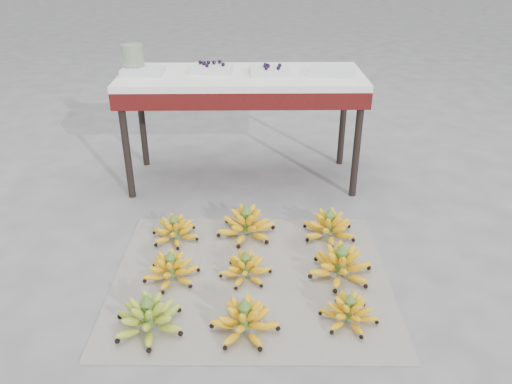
{
  "coord_description": "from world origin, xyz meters",
  "views": [
    {
      "loc": [
        0.02,
        -1.92,
        1.4
      ],
      "look_at": [
        0.05,
        0.29,
        0.26
      ],
      "focal_mm": 35.0,
      "sensor_mm": 36.0,
      "label": 1
    }
  ],
  "objects_px": {
    "bunch_front_center": "(245,320)",
    "tray_far_right": "(332,71)",
    "bunch_back_right": "(329,227)",
    "vendor_table": "(242,87)",
    "bunch_back_left": "(175,230)",
    "bunch_front_left": "(149,317)",
    "tray_left": "(212,68)",
    "bunch_mid_left": "(171,269)",
    "bunch_mid_right": "(341,265)",
    "glass_jar": "(133,59)",
    "bunch_front_right": "(349,312)",
    "tray_far_left": "(143,71)",
    "newspaper_mat": "(251,278)",
    "tray_right": "(270,71)",
    "bunch_mid_center": "(246,268)",
    "bunch_back_center": "(246,225)"
  },
  "relations": [
    {
      "from": "bunch_mid_center",
      "to": "glass_jar",
      "type": "relative_size",
      "value": 1.48
    },
    {
      "from": "bunch_mid_right",
      "to": "bunch_mid_left",
      "type": "bearing_deg",
      "value": 179.8
    },
    {
      "from": "bunch_back_right",
      "to": "bunch_mid_left",
      "type": "bearing_deg",
      "value": -160.44
    },
    {
      "from": "bunch_mid_left",
      "to": "bunch_front_left",
      "type": "bearing_deg",
      "value": -103.59
    },
    {
      "from": "tray_far_left",
      "to": "tray_far_right",
      "type": "relative_size",
      "value": 0.83
    },
    {
      "from": "bunch_front_center",
      "to": "tray_far_right",
      "type": "relative_size",
      "value": 1.0
    },
    {
      "from": "newspaper_mat",
      "to": "bunch_back_right",
      "type": "bearing_deg",
      "value": 40.57
    },
    {
      "from": "bunch_front_left",
      "to": "tray_far_right",
      "type": "bearing_deg",
      "value": 32.5
    },
    {
      "from": "newspaper_mat",
      "to": "bunch_front_right",
      "type": "distance_m",
      "value": 0.49
    },
    {
      "from": "newspaper_mat",
      "to": "bunch_front_left",
      "type": "bearing_deg",
      "value": -140.79
    },
    {
      "from": "bunch_mid_right",
      "to": "tray_right",
      "type": "xyz_separation_m",
      "value": [
        -0.29,
        1.02,
        0.63
      ]
    },
    {
      "from": "vendor_table",
      "to": "bunch_front_center",
      "type": "bearing_deg",
      "value": -89.17
    },
    {
      "from": "bunch_back_left",
      "to": "bunch_front_left",
      "type": "bearing_deg",
      "value": -114.64
    },
    {
      "from": "bunch_back_left",
      "to": "tray_left",
      "type": "xyz_separation_m",
      "value": [
        0.17,
        0.76,
        0.65
      ]
    },
    {
      "from": "bunch_back_right",
      "to": "bunch_back_center",
      "type": "bearing_deg",
      "value": 172.47
    },
    {
      "from": "newspaper_mat",
      "to": "bunch_mid_left",
      "type": "height_order",
      "value": "bunch_mid_left"
    },
    {
      "from": "bunch_back_center",
      "to": "bunch_back_right",
      "type": "height_order",
      "value": "bunch_back_center"
    },
    {
      "from": "bunch_mid_right",
      "to": "bunch_back_center",
      "type": "xyz_separation_m",
      "value": [
        -0.43,
        0.36,
        0.0
      ]
    },
    {
      "from": "bunch_front_center",
      "to": "bunch_back_left",
      "type": "height_order",
      "value": "bunch_front_center"
    },
    {
      "from": "bunch_back_left",
      "to": "glass_jar",
      "type": "distance_m",
      "value": 1.07
    },
    {
      "from": "bunch_front_center",
      "to": "tray_left",
      "type": "bearing_deg",
      "value": 103.43
    },
    {
      "from": "vendor_table",
      "to": "tray_right",
      "type": "bearing_deg",
      "value": -7.81
    },
    {
      "from": "bunch_back_right",
      "to": "glass_jar",
      "type": "height_order",
      "value": "glass_jar"
    },
    {
      "from": "bunch_mid_left",
      "to": "tray_left",
      "type": "bearing_deg",
      "value": 77.01
    },
    {
      "from": "bunch_front_right",
      "to": "tray_far_left",
      "type": "bearing_deg",
      "value": 147.45
    },
    {
      "from": "bunch_mid_right",
      "to": "tray_far_right",
      "type": "xyz_separation_m",
      "value": [
        0.07,
        1.01,
        0.64
      ]
    },
    {
      "from": "newspaper_mat",
      "to": "bunch_front_center",
      "type": "height_order",
      "value": "bunch_front_center"
    },
    {
      "from": "bunch_mid_right",
      "to": "tray_left",
      "type": "bearing_deg",
      "value": 119.1
    },
    {
      "from": "bunch_mid_center",
      "to": "bunch_back_left",
      "type": "distance_m",
      "value": 0.49
    },
    {
      "from": "bunch_mid_center",
      "to": "bunch_back_right",
      "type": "height_order",
      "value": "bunch_back_right"
    },
    {
      "from": "bunch_front_center",
      "to": "bunch_front_right",
      "type": "distance_m",
      "value": 0.42
    },
    {
      "from": "bunch_front_right",
      "to": "tray_left",
      "type": "xyz_separation_m",
      "value": [
        -0.61,
        1.39,
        0.65
      ]
    },
    {
      "from": "bunch_mid_right",
      "to": "bunch_front_right",
      "type": "bearing_deg",
      "value": -93.9
    },
    {
      "from": "vendor_table",
      "to": "bunch_mid_right",
      "type": "bearing_deg",
      "value": -66.51
    },
    {
      "from": "bunch_front_left",
      "to": "bunch_front_right",
      "type": "bearing_deg",
      "value": -21.95
    },
    {
      "from": "bunch_mid_right",
      "to": "bunch_back_right",
      "type": "bearing_deg",
      "value": 89.58
    },
    {
      "from": "bunch_back_right",
      "to": "tray_far_left",
      "type": "bearing_deg",
      "value": 140.7
    },
    {
      "from": "bunch_mid_left",
      "to": "tray_far_right",
      "type": "xyz_separation_m",
      "value": [
        0.83,
        1.02,
        0.64
      ]
    },
    {
      "from": "bunch_back_left",
      "to": "tray_far_right",
      "type": "height_order",
      "value": "tray_far_right"
    },
    {
      "from": "bunch_back_right",
      "to": "vendor_table",
      "type": "bearing_deg",
      "value": 117.49
    },
    {
      "from": "bunch_front_center",
      "to": "bunch_back_right",
      "type": "bearing_deg",
      "value": 63.85
    },
    {
      "from": "bunch_mid_left",
      "to": "bunch_back_left",
      "type": "height_order",
      "value": "bunch_mid_left"
    },
    {
      "from": "newspaper_mat",
      "to": "bunch_back_right",
      "type": "xyz_separation_m",
      "value": [
        0.4,
        0.35,
        0.06
      ]
    },
    {
      "from": "tray_left",
      "to": "tray_right",
      "type": "xyz_separation_m",
      "value": [
        0.34,
        -0.06,
        -0.0
      ]
    },
    {
      "from": "bunch_back_right",
      "to": "vendor_table",
      "type": "relative_size",
      "value": 0.21
    },
    {
      "from": "bunch_front_left",
      "to": "tray_far_right",
      "type": "xyz_separation_m",
      "value": [
        0.88,
        1.35,
        0.64
      ]
    },
    {
      "from": "tray_far_left",
      "to": "tray_right",
      "type": "distance_m",
      "value": 0.73
    },
    {
      "from": "newspaper_mat",
      "to": "bunch_mid_center",
      "type": "xyz_separation_m",
      "value": [
        -0.02,
        0.01,
        0.05
      ]
    },
    {
      "from": "bunch_mid_right",
      "to": "tray_right",
      "type": "distance_m",
      "value": 1.24
    },
    {
      "from": "bunch_mid_right",
      "to": "bunch_back_center",
      "type": "bearing_deg",
      "value": 139.3
    }
  ]
}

